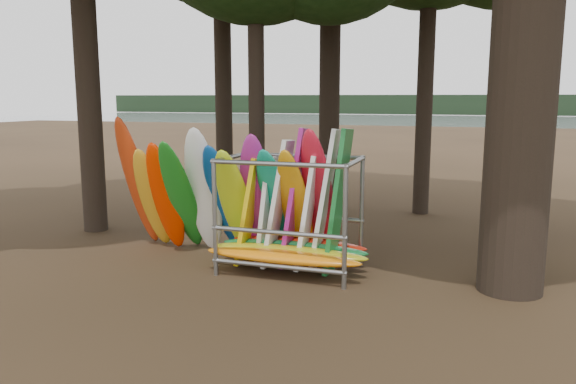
% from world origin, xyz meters
% --- Properties ---
extents(ground, '(120.00, 120.00, 0.00)m').
position_xyz_m(ground, '(0.00, 0.00, 0.00)').
color(ground, '#47331E').
rests_on(ground, ground).
extents(lake, '(160.00, 160.00, 0.00)m').
position_xyz_m(lake, '(0.00, 60.00, 0.00)').
color(lake, gray).
rests_on(lake, ground).
extents(far_shore, '(160.00, 4.00, 4.00)m').
position_xyz_m(far_shore, '(0.00, 110.00, 2.00)').
color(far_shore, black).
rests_on(far_shore, ground).
extents(kayak_row, '(5.01, 2.16, 3.16)m').
position_xyz_m(kayak_row, '(-1.09, 0.90, 1.31)').
color(kayak_row, '#BF3611').
rests_on(kayak_row, ground).
extents(storage_rack, '(3.23, 1.58, 2.87)m').
position_xyz_m(storage_rack, '(0.60, 0.44, 1.05)').
color(storage_rack, gray).
rests_on(storage_rack, ground).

